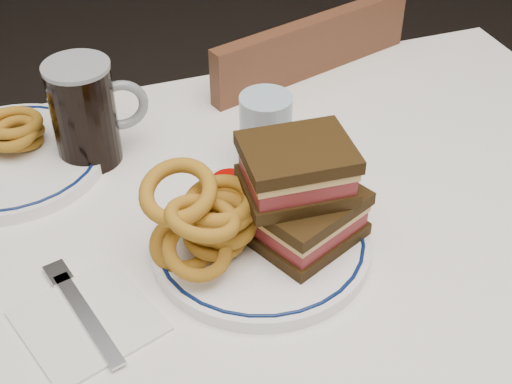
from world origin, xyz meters
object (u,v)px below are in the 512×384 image
object	(u,v)px
main_plate	(261,243)
far_plate	(10,159)
chair_far	(271,175)
reuben_sandwich	(302,194)
beer_mug	(86,112)

from	to	relation	value
main_plate	far_plate	world-z (taller)	same
chair_far	main_plate	bearing A→B (deg)	-112.30
chair_far	reuben_sandwich	size ratio (longest dim) A/B	5.54
beer_mug	far_plate	size ratio (longest dim) A/B	0.56
reuben_sandwich	beer_mug	world-z (taller)	beer_mug
chair_far	beer_mug	world-z (taller)	beer_mug
beer_mug	main_plate	bearing A→B (deg)	-58.12
reuben_sandwich	far_plate	bearing A→B (deg)	137.90
main_plate	reuben_sandwich	size ratio (longest dim) A/B	1.74
main_plate	far_plate	bearing A→B (deg)	134.30
main_plate	far_plate	distance (m)	0.39
beer_mug	chair_far	bearing A→B (deg)	32.26
chair_far	far_plate	distance (m)	0.60
reuben_sandwich	chair_far	bearing A→B (deg)	73.01
main_plate	reuben_sandwich	world-z (taller)	reuben_sandwich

